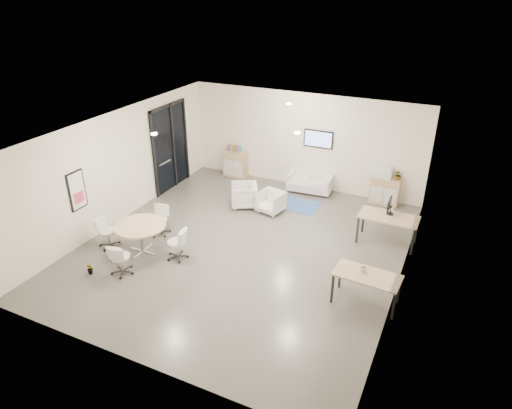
{
  "coord_description": "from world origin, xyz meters",
  "views": [
    {
      "loc": [
        4.73,
        -9.26,
        6.44
      ],
      "look_at": [
        0.17,
        0.4,
        1.13
      ],
      "focal_mm": 32.0,
      "sensor_mm": 36.0,
      "label": 1
    }
  ],
  "objects_px": {
    "loveseat": "(310,183)",
    "armchair_left": "(244,194)",
    "sideboard_right": "(385,191)",
    "desk_front": "(367,278)",
    "round_table": "(140,228)",
    "sideboard_left": "(235,164)",
    "desk_rear": "(389,219)",
    "armchair_right": "(271,201)"
  },
  "relations": [
    {
      "from": "armchair_right",
      "to": "round_table",
      "type": "height_order",
      "value": "round_table"
    },
    {
      "from": "sideboard_right",
      "to": "loveseat",
      "type": "height_order",
      "value": "sideboard_right"
    },
    {
      "from": "loveseat",
      "to": "desk_front",
      "type": "distance_m",
      "value": 5.92
    },
    {
      "from": "desk_rear",
      "to": "armchair_right",
      "type": "bearing_deg",
      "value": 175.51
    },
    {
      "from": "round_table",
      "to": "desk_rear",
      "type": "bearing_deg",
      "value": 29.46
    },
    {
      "from": "sideboard_right",
      "to": "loveseat",
      "type": "relative_size",
      "value": 0.59
    },
    {
      "from": "desk_rear",
      "to": "desk_front",
      "type": "xyz_separation_m",
      "value": [
        0.08,
        -2.79,
        -0.06
      ]
    },
    {
      "from": "sideboard_left",
      "to": "loveseat",
      "type": "height_order",
      "value": "sideboard_left"
    },
    {
      "from": "loveseat",
      "to": "armchair_left",
      "type": "bearing_deg",
      "value": -132.38
    },
    {
      "from": "armchair_left",
      "to": "desk_rear",
      "type": "bearing_deg",
      "value": 56.61
    },
    {
      "from": "round_table",
      "to": "loveseat",
      "type": "bearing_deg",
      "value": 63.79
    },
    {
      "from": "sideboard_left",
      "to": "armchair_right",
      "type": "distance_m",
      "value": 3.09
    },
    {
      "from": "loveseat",
      "to": "desk_front",
      "type": "height_order",
      "value": "desk_front"
    },
    {
      "from": "armchair_left",
      "to": "round_table",
      "type": "bearing_deg",
      "value": -47.23
    },
    {
      "from": "sideboard_left",
      "to": "round_table",
      "type": "bearing_deg",
      "value": -88.11
    },
    {
      "from": "sideboard_right",
      "to": "armchair_left",
      "type": "xyz_separation_m",
      "value": [
        -3.93,
        -2.05,
        -0.04
      ]
    },
    {
      "from": "sideboard_left",
      "to": "armchair_right",
      "type": "relative_size",
      "value": 1.27
    },
    {
      "from": "armchair_right",
      "to": "sideboard_right",
      "type": "bearing_deg",
      "value": 46.45
    },
    {
      "from": "sideboard_right",
      "to": "round_table",
      "type": "height_order",
      "value": "sideboard_right"
    },
    {
      "from": "armchair_left",
      "to": "loveseat",
      "type": "bearing_deg",
      "value": 113.05
    },
    {
      "from": "desk_rear",
      "to": "round_table",
      "type": "bearing_deg",
      "value": -149.52
    },
    {
      "from": "sideboard_left",
      "to": "desk_rear",
      "type": "height_order",
      "value": "sideboard_left"
    },
    {
      "from": "loveseat",
      "to": "desk_rear",
      "type": "height_order",
      "value": "desk_rear"
    },
    {
      "from": "sideboard_right",
      "to": "armchair_right",
      "type": "height_order",
      "value": "sideboard_right"
    },
    {
      "from": "sideboard_right",
      "to": "loveseat",
      "type": "xyz_separation_m",
      "value": [
        -2.42,
        -0.13,
        -0.15
      ]
    },
    {
      "from": "round_table",
      "to": "sideboard_right",
      "type": "bearing_deg",
      "value": 47.58
    },
    {
      "from": "sideboard_left",
      "to": "armchair_left",
      "type": "distance_m",
      "value": 2.46
    },
    {
      "from": "desk_front",
      "to": "sideboard_left",
      "type": "bearing_deg",
      "value": 142.58
    },
    {
      "from": "sideboard_right",
      "to": "round_table",
      "type": "relative_size",
      "value": 0.67
    },
    {
      "from": "desk_rear",
      "to": "armchair_left",
      "type": "bearing_deg",
      "value": 176.41
    },
    {
      "from": "loveseat",
      "to": "armchair_left",
      "type": "height_order",
      "value": "armchair_left"
    },
    {
      "from": "sideboard_right",
      "to": "desk_rear",
      "type": "bearing_deg",
      "value": -77.4
    },
    {
      "from": "armchair_left",
      "to": "desk_front",
      "type": "distance_m",
      "value": 5.53
    },
    {
      "from": "loveseat",
      "to": "armchair_right",
      "type": "distance_m",
      "value": 2.02
    },
    {
      "from": "loveseat",
      "to": "armchair_left",
      "type": "distance_m",
      "value": 2.44
    },
    {
      "from": "desk_front",
      "to": "round_table",
      "type": "xyz_separation_m",
      "value": [
        -5.73,
        -0.41,
        0.06
      ]
    },
    {
      "from": "armchair_right",
      "to": "round_table",
      "type": "relative_size",
      "value": 0.55
    },
    {
      "from": "sideboard_right",
      "to": "desk_rear",
      "type": "distance_m",
      "value": 2.48
    },
    {
      "from": "loveseat",
      "to": "desk_front",
      "type": "xyz_separation_m",
      "value": [
        3.04,
        -5.07,
        0.36
      ]
    },
    {
      "from": "sideboard_right",
      "to": "armchair_left",
      "type": "distance_m",
      "value": 4.43
    },
    {
      "from": "sideboard_left",
      "to": "desk_front",
      "type": "height_order",
      "value": "sideboard_left"
    },
    {
      "from": "sideboard_left",
      "to": "desk_rear",
      "type": "distance_m",
      "value": 6.32
    }
  ]
}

